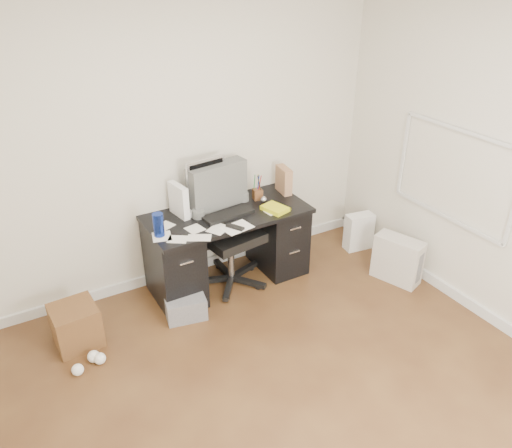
{
  "coord_description": "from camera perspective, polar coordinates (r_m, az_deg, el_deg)",
  "views": [
    {
      "loc": [
        -1.5,
        -2.02,
        2.83
      ],
      "look_at": [
        0.35,
        1.2,
        0.83
      ],
      "focal_mm": 35.0,
      "sensor_mm": 36.0,
      "label": 1
    }
  ],
  "objects": [
    {
      "name": "computer_mouse",
      "position": [
        4.75,
        0.87,
        2.81
      ],
      "size": [
        0.08,
        0.08,
        0.07
      ],
      "primitive_type": "sphere",
      "rotation": [
        0.0,
        0.0,
        0.21
      ],
      "color": "#B7B7BB",
      "rests_on": "desk"
    },
    {
      "name": "wicker_basket",
      "position": [
        4.39,
        -19.88,
        -10.83
      ],
      "size": [
        0.37,
        0.37,
        0.35
      ],
      "primitive_type": "cube",
      "rotation": [
        0.0,
        0.0,
        0.06
      ],
      "color": "#462B15",
      "rests_on": "ground"
    },
    {
      "name": "pc_tower",
      "position": [
        5.04,
        15.87,
        -3.92
      ],
      "size": [
        0.34,
        0.5,
        0.46
      ],
      "primitive_type": "cube",
      "rotation": [
        0.0,
        0.0,
        0.34
      ],
      "color": "beige",
      "rests_on": "ground"
    },
    {
      "name": "keyboard",
      "position": [
        4.51,
        -3.16,
        1.06
      ],
      "size": [
        0.48,
        0.2,
        0.03
      ],
      "primitive_type": "cube",
      "rotation": [
        0.0,
        0.0,
        0.09
      ],
      "color": "black",
      "rests_on": "desk"
    },
    {
      "name": "loose_papers",
      "position": [
        4.47,
        -5.29,
        0.51
      ],
      "size": [
        1.1,
        0.6,
        0.0
      ],
      "primitive_type": null,
      "color": "white",
      "rests_on": "desk"
    },
    {
      "name": "magazine_file",
      "position": [
        4.94,
        3.2,
        5.05
      ],
      "size": [
        0.14,
        0.24,
        0.26
      ],
      "primitive_type": "cube",
      "rotation": [
        0.0,
        0.0,
        -0.13
      ],
      "color": "#A0704D",
      "rests_on": "desk"
    },
    {
      "name": "yellow_book",
      "position": [
        4.61,
        2.24,
        1.8
      ],
      "size": [
        0.24,
        0.27,
        0.04
      ],
      "primitive_type": "cube",
      "rotation": [
        0.0,
        0.0,
        0.28
      ],
      "color": "yellow",
      "rests_on": "desk"
    },
    {
      "name": "pen_cup",
      "position": [
        4.78,
        0.18,
        4.22
      ],
      "size": [
        0.12,
        0.12,
        0.25
      ],
      "primitive_type": null,
      "rotation": [
        0.0,
        0.0,
        -0.18
      ],
      "color": "#543318",
      "rests_on": "desk"
    },
    {
      "name": "ground",
      "position": [
        3.78,
        4.8,
        -20.15
      ],
      "size": [
        4.0,
        4.0,
        0.0
      ],
      "primitive_type": "plane",
      "color": "#412514",
      "rests_on": "ground"
    },
    {
      "name": "paper_remote",
      "position": [
        4.32,
        -2.19,
        -0.28
      ],
      "size": [
        0.29,
        0.25,
        0.02
      ],
      "primitive_type": null,
      "rotation": [
        0.0,
        0.0,
        0.16
      ],
      "color": "white",
      "rests_on": "desk"
    },
    {
      "name": "room_shell",
      "position": [
        2.81,
        6.36,
        3.57
      ],
      "size": [
        4.02,
        4.02,
        2.71
      ],
      "color": "beige",
      "rests_on": "ground"
    },
    {
      "name": "white_binder",
      "position": [
        4.51,
        -8.83,
        2.69
      ],
      "size": [
        0.16,
        0.28,
        0.3
      ],
      "primitive_type": "cube",
      "rotation": [
        0.0,
        0.0,
        0.16
      ],
      "color": "white",
      "rests_on": "desk"
    },
    {
      "name": "travel_mug",
      "position": [
        4.23,
        -11.08,
        -0.09
      ],
      "size": [
        0.09,
        0.09,
        0.21
      ],
      "primitive_type": "cylinder",
      "rotation": [
        0.0,
        0.0,
        -0.03
      ],
      "color": "navy",
      "rests_on": "desk"
    },
    {
      "name": "desk_printer",
      "position": [
        4.51,
        -8.12,
        -9.22
      ],
      "size": [
        0.39,
        0.35,
        0.2
      ],
      "primitive_type": "cube",
      "rotation": [
        0.0,
        0.0,
        -0.19
      ],
      "color": "#5E5E63",
      "rests_on": "ground"
    },
    {
      "name": "lcd_monitor",
      "position": [
        4.58,
        -5.72,
        4.64
      ],
      "size": [
        0.42,
        0.28,
        0.5
      ],
      "primitive_type": null,
      "rotation": [
        0.0,
        0.0,
        0.14
      ],
      "color": "#B7B7BB",
      "rests_on": "desk"
    },
    {
      "name": "shopping_bag",
      "position": [
        5.5,
        11.67,
        -0.85
      ],
      "size": [
        0.32,
        0.25,
        0.4
      ],
      "primitive_type": "cube",
      "rotation": [
        0.0,
        0.0,
        -0.14
      ],
      "color": "white",
      "rests_on": "ground"
    },
    {
      "name": "desk",
      "position": [
        4.75,
        -3.19,
        -2.42
      ],
      "size": [
        1.5,
        0.7,
        0.75
      ],
      "color": "black",
      "rests_on": "ground"
    },
    {
      "name": "office_chair",
      "position": [
        4.64,
        -2.98,
        -0.6
      ],
      "size": [
        0.75,
        0.75,
        1.17
      ],
      "primitive_type": null,
      "rotation": [
        0.0,
        0.0,
        0.14
      ],
      "color": "#494C4A",
      "rests_on": "ground"
    }
  ]
}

